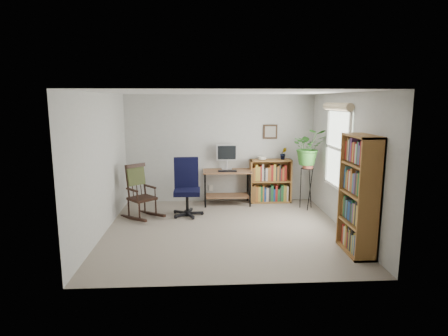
{
  "coord_description": "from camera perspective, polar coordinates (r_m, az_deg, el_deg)",
  "views": [
    {
      "loc": [
        -0.37,
        -6.33,
        2.27
      ],
      "look_at": [
        0.0,
        0.4,
        1.05
      ],
      "focal_mm": 30.0,
      "sensor_mm": 36.0,
      "label": 1
    }
  ],
  "objects": [
    {
      "name": "monitor",
      "position": [
        8.28,
        0.42,
        1.7
      ],
      "size": [
        0.46,
        0.16,
        0.56
      ],
      "primitive_type": null,
      "color": "silver",
      "rests_on": "desk"
    },
    {
      "name": "ceiling",
      "position": [
        6.34,
        0.2,
        11.44
      ],
      "size": [
        4.2,
        4.0,
        0.0
      ],
      "primitive_type": "cube",
      "color": "white",
      "rests_on": "ground"
    },
    {
      "name": "wall_front",
      "position": [
        4.47,
        1.68,
        -3.57
      ],
      "size": [
        4.2,
        0.0,
        2.4
      ],
      "primitive_type": "cube",
      "color": "#BABAB5",
      "rests_on": "ground"
    },
    {
      "name": "potted_plant_small",
      "position": [
        8.44,
        9.03,
        1.67
      ],
      "size": [
        0.13,
        0.24,
        0.11
      ],
      "primitive_type": "imported",
      "color": "#306D26",
      "rests_on": "low_bookshelf"
    },
    {
      "name": "plant_stand",
      "position": [
        8.08,
        12.53,
        -2.57
      ],
      "size": [
        0.34,
        0.34,
        1.02
      ],
      "primitive_type": null,
      "rotation": [
        0.0,
        0.0,
        0.24
      ],
      "color": "black",
      "rests_on": "floor"
    },
    {
      "name": "wall_right",
      "position": [
        6.88,
        17.95,
        0.81
      ],
      "size": [
        0.0,
        4.0,
        2.4
      ],
      "primitive_type": "cube",
      "color": "#BABAB5",
      "rests_on": "ground"
    },
    {
      "name": "tall_bookshelf",
      "position": [
        5.89,
        19.86,
        -3.88
      ],
      "size": [
        0.33,
        0.78,
        1.78
      ],
      "primitive_type": null,
      "color": "olive",
      "rests_on": "floor"
    },
    {
      "name": "desk",
      "position": [
        8.26,
        0.47,
        -2.97
      ],
      "size": [
        1.05,
        0.58,
        0.76
      ],
      "primitive_type": null,
      "color": "brown",
      "rests_on": "floor"
    },
    {
      "name": "window",
      "position": [
        7.11,
        16.87,
        2.79
      ],
      "size": [
        0.12,
        1.2,
        1.5
      ],
      "primitive_type": null,
      "color": "white",
      "rests_on": "wall_right"
    },
    {
      "name": "spider_plant",
      "position": [
        7.91,
        12.86,
        5.72
      ],
      "size": [
        1.69,
        1.88,
        1.47
      ],
      "primitive_type": "imported",
      "color": "#306D26",
      "rests_on": "plant_stand"
    },
    {
      "name": "office_chair",
      "position": [
        7.43,
        -5.66,
        -2.92
      ],
      "size": [
        0.69,
        0.69,
        1.16
      ],
      "primitive_type": null,
      "rotation": [
        0.0,
        0.0,
        0.09
      ],
      "color": "black",
      "rests_on": "floor"
    },
    {
      "name": "rocking_chair",
      "position": [
        7.44,
        -12.42,
        -3.46
      ],
      "size": [
        1.03,
        1.06,
        1.07
      ],
      "primitive_type": null,
      "rotation": [
        0.0,
        0.0,
        0.73
      ],
      "color": "black",
      "rests_on": "floor"
    },
    {
      "name": "wall_back",
      "position": [
        8.41,
        -0.6,
        2.94
      ],
      "size": [
        4.2,
        0.0,
        2.4
      ],
      "primitive_type": "cube",
      "color": "#BABAB5",
      "rests_on": "ground"
    },
    {
      "name": "low_bookshelf",
      "position": [
        8.47,
        7.09,
        -1.97
      ],
      "size": [
        0.92,
        0.31,
        0.97
      ],
      "primitive_type": null,
      "color": "olive",
      "rests_on": "floor"
    },
    {
      "name": "wall_left",
      "position": [
        6.65,
        -18.19,
        0.48
      ],
      "size": [
        0.0,
        4.0,
        2.4
      ],
      "primitive_type": "cube",
      "color": "#BABAB5",
      "rests_on": "ground"
    },
    {
      "name": "framed_picture",
      "position": [
        8.46,
        7.07,
        5.5
      ],
      "size": [
        0.32,
        0.04,
        0.32
      ],
      "primitive_type": null,
      "color": "black",
      "rests_on": "wall_back"
    },
    {
      "name": "keyboard",
      "position": [
        8.07,
        0.53,
        -0.45
      ],
      "size": [
        0.4,
        0.15,
        0.02
      ],
      "primitive_type": "cube",
      "color": "black",
      "rests_on": "desk"
    },
    {
      "name": "floor",
      "position": [
        6.73,
        0.19,
        -9.44
      ],
      "size": [
        4.2,
        4.0,
        0.0
      ],
      "primitive_type": "cube",
      "color": "gray",
      "rests_on": "ground"
    }
  ]
}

